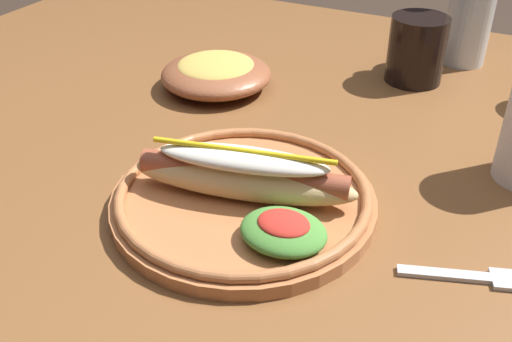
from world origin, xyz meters
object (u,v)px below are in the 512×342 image
fork (475,277)px  side_bowl (216,73)px  hot_dog_plate (245,194)px  glass_bottle (473,3)px  soda_cup (417,50)px

fork → side_bowl: 0.50m
hot_dog_plate → glass_bottle: size_ratio=1.13×
glass_bottle → side_bowl: 0.42m
fork → soda_cup: size_ratio=1.19×
glass_bottle → hot_dog_plate: bearing=-104.0°
fork → side_bowl: size_ratio=0.72×
fork → soda_cup: 0.45m
side_bowl → soda_cup: bearing=31.7°
fork → glass_bottle: size_ratio=0.48×
soda_cup → glass_bottle: bearing=63.7°
hot_dog_plate → side_bowl: hot_dog_plate is taller
hot_dog_plate → soda_cup: size_ratio=2.83×
glass_bottle → side_bowl: size_ratio=1.51×
side_bowl → fork: bearing=-31.4°
fork → soda_cup: (-0.16, 0.42, 0.05)m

